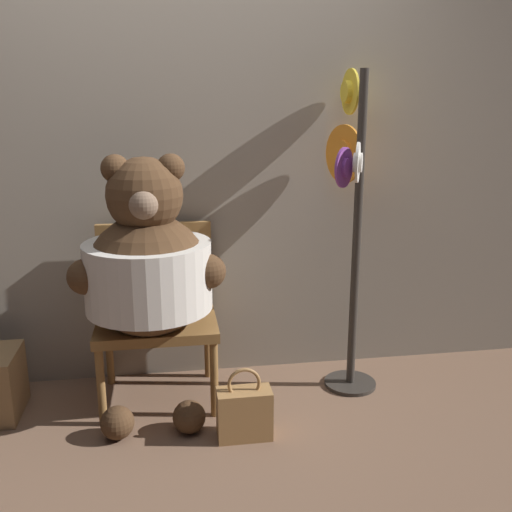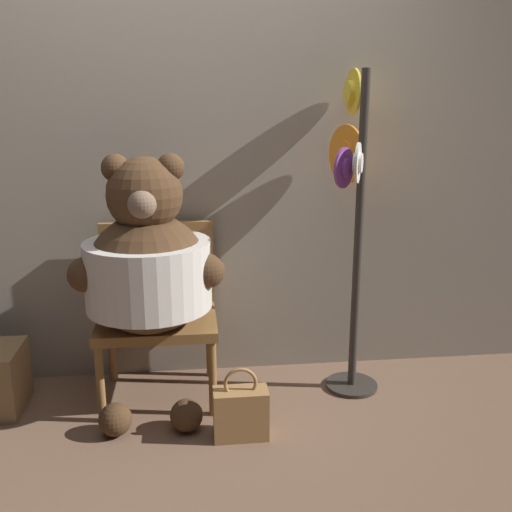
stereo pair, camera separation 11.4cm
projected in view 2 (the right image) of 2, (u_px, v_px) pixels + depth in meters
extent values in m
plane|color=brown|center=(181.00, 432.00, 2.68)|extent=(14.00, 14.00, 0.00)
cube|color=gray|center=(175.00, 146.00, 3.02)|extent=(8.00, 0.10, 2.55)
cylinder|color=olive|center=(100.00, 384.00, 2.72)|extent=(0.04, 0.04, 0.39)
cylinder|color=olive|center=(213.00, 378.00, 2.78)|extent=(0.04, 0.04, 0.39)
cylinder|color=olive|center=(112.00, 348.00, 3.13)|extent=(0.04, 0.04, 0.39)
cylinder|color=olive|center=(210.00, 343.00, 3.19)|extent=(0.04, 0.04, 0.39)
cube|color=olive|center=(157.00, 322.00, 2.90)|extent=(0.60, 0.49, 0.05)
cube|color=olive|center=(158.00, 263.00, 3.05)|extent=(0.60, 0.04, 0.45)
sphere|color=#4C331E|center=(148.00, 274.00, 2.75)|extent=(0.60, 0.60, 0.60)
cylinder|color=silver|center=(148.00, 274.00, 2.75)|extent=(0.61, 0.61, 0.33)
sphere|color=#4C331E|center=(144.00, 195.00, 2.65)|extent=(0.36, 0.36, 0.36)
sphere|color=#4C331E|center=(115.00, 168.00, 2.61)|extent=(0.13, 0.13, 0.13)
sphere|color=#4C331E|center=(171.00, 167.00, 2.64)|extent=(0.13, 0.13, 0.13)
sphere|color=#7A604C|center=(142.00, 204.00, 2.51)|extent=(0.13, 0.13, 0.13)
sphere|color=#4C331E|center=(85.00, 275.00, 2.64)|extent=(0.17, 0.17, 0.17)
sphere|color=#4C331E|center=(208.00, 271.00, 2.71)|extent=(0.17, 0.17, 0.17)
sphere|color=#4C331E|center=(115.00, 420.00, 2.64)|extent=(0.15, 0.15, 0.15)
sphere|color=#4C331E|center=(186.00, 415.00, 2.67)|extent=(0.15, 0.15, 0.15)
cylinder|color=#332D28|center=(351.00, 385.00, 3.11)|extent=(0.28, 0.28, 0.02)
cylinder|color=#332D28|center=(358.00, 239.00, 2.89)|extent=(0.04, 0.04, 1.66)
cylinder|color=orange|center=(346.00, 154.00, 2.91)|extent=(0.11, 0.29, 0.30)
cylinder|color=orange|center=(346.00, 154.00, 2.91)|extent=(0.09, 0.15, 0.14)
cylinder|color=silver|center=(358.00, 163.00, 2.63)|extent=(0.08, 0.18, 0.19)
cylinder|color=silver|center=(358.00, 163.00, 2.63)|extent=(0.07, 0.10, 0.09)
cylinder|color=#7A388E|center=(344.00, 168.00, 2.64)|extent=(0.13, 0.15, 0.19)
cylinder|color=#7A388E|center=(344.00, 168.00, 2.64)|extent=(0.09, 0.10, 0.09)
cylinder|color=yellow|center=(353.00, 92.00, 2.88)|extent=(0.02, 0.23, 0.23)
cylinder|color=yellow|center=(353.00, 92.00, 2.88)|extent=(0.07, 0.11, 0.11)
cube|color=#A87A47|center=(241.00, 414.00, 2.61)|extent=(0.25, 0.13, 0.24)
torus|color=#A87A47|center=(241.00, 383.00, 2.57)|extent=(0.15, 0.02, 0.15)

